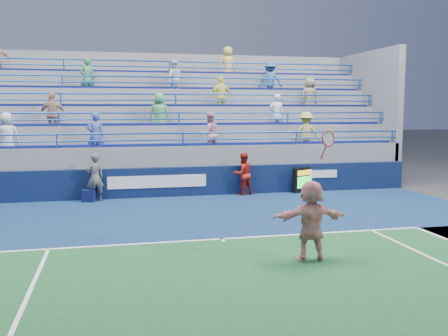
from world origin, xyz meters
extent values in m
plane|color=#333538|center=(0.00, 0.00, 0.00)|extent=(120.00, 120.00, 0.00)
cube|color=#0D2345|center=(0.00, 2.20, 0.01)|extent=(18.00, 8.40, 0.02)
cube|color=white|center=(0.00, 0.00, 0.02)|extent=(11.00, 0.10, 0.01)
cube|color=white|center=(0.00, -0.10, 0.02)|extent=(0.08, 0.30, 0.01)
cube|color=#0A173A|center=(0.00, 6.50, 0.55)|extent=(18.00, 0.30, 1.10)
cube|color=white|center=(-1.00, 6.34, 0.60)|extent=(3.60, 0.02, 0.45)
cube|color=white|center=(5.20, 6.34, 0.70)|extent=(1.80, 0.02, 0.30)
cube|color=slate|center=(0.00, 9.45, 0.55)|extent=(18.00, 5.60, 1.10)
cube|color=slate|center=(0.00, 9.45, 0.93)|extent=(18.00, 5.60, 1.85)
cube|color=navy|center=(0.00, 7.10, 1.90)|extent=(17.40, 0.45, 0.10)
cylinder|color=#1C4D9A|center=(0.00, 6.70, 2.35)|extent=(18.00, 0.07, 0.07)
cube|color=slate|center=(0.00, 9.95, 1.30)|extent=(18.00, 4.60, 2.60)
cube|color=navy|center=(0.00, 8.10, 2.65)|extent=(17.40, 0.45, 0.10)
cylinder|color=#1C4D9A|center=(0.00, 7.70, 3.10)|extent=(18.00, 0.07, 0.07)
cube|color=slate|center=(0.00, 10.45, 1.68)|extent=(18.00, 3.60, 3.35)
cube|color=navy|center=(0.00, 9.10, 3.40)|extent=(17.40, 0.45, 0.10)
cylinder|color=#1C4D9A|center=(0.00, 8.70, 3.85)|extent=(18.00, 0.07, 0.07)
cube|color=slate|center=(0.00, 10.95, 2.05)|extent=(18.00, 2.60, 4.10)
cube|color=navy|center=(0.00, 10.10, 4.15)|extent=(17.40, 0.45, 0.10)
cylinder|color=#1C4D9A|center=(0.00, 9.70, 4.60)|extent=(18.00, 0.07, 0.07)
cube|color=slate|center=(0.00, 11.45, 2.42)|extent=(18.00, 1.60, 4.85)
cube|color=navy|center=(0.00, 11.10, 4.90)|extent=(17.40, 0.45, 0.10)
cylinder|color=#1C4D9A|center=(0.00, 10.70, 5.35)|extent=(18.00, 0.07, 0.07)
imported|color=gold|center=(5.08, 7.10, 2.28)|extent=(1.21, 0.87, 1.70)
imported|color=tan|center=(-4.75, 8.10, 3.03)|extent=(1.00, 0.43, 1.70)
imported|color=silver|center=(0.09, 10.10, 4.53)|extent=(0.84, 0.67, 1.70)
imported|color=#469B51|center=(-0.73, 8.10, 3.03)|extent=(0.92, 0.69, 1.70)
imported|color=#397D51|center=(-3.53, 10.10, 4.53)|extent=(0.68, 0.51, 1.70)
imported|color=#305891|center=(4.51, 10.10, 4.53)|extent=(1.23, 0.90, 1.70)
imported|color=#EDBC5C|center=(2.76, 11.10, 5.28)|extent=(0.92, 0.70, 1.70)
imported|color=#354AA1|center=(-3.18, 7.10, 2.28)|extent=(0.67, 0.49, 1.70)
imported|color=silver|center=(4.14, 8.10, 3.03)|extent=(0.63, 0.43, 1.70)
imported|color=pink|center=(1.09, 7.10, 2.28)|extent=(0.97, 0.84, 1.70)
imported|color=#897D5B|center=(6.02, 9.10, 3.78)|extent=(0.88, 0.62, 1.70)
imported|color=#F7FC62|center=(2.00, 9.10, 3.78)|extent=(1.05, 0.58, 1.70)
imported|color=#BBBBC1|center=(-6.22, 7.10, 2.28)|extent=(0.93, 0.70, 1.70)
cube|color=black|center=(4.86, 6.37, 0.49)|extent=(1.36, 0.73, 0.98)
cube|color=gold|center=(4.86, 6.29, 0.79)|extent=(1.21, 0.02, 0.20)
cube|color=#19E533|center=(4.86, 6.29, 0.42)|extent=(1.21, 0.02, 0.44)
cube|color=#0C123C|center=(-3.42, 6.07, 0.22)|extent=(0.53, 0.53, 0.44)
cube|color=#0C123C|center=(-3.42, 6.26, 0.61)|extent=(0.43, 0.16, 0.34)
imported|color=white|center=(1.49, -2.08, 0.87)|extent=(1.65, 0.62, 1.75)
torus|color=#A8141C|center=(1.84, -2.08, 2.62)|extent=(0.36, 0.20, 0.35)
cylinder|color=#A8141C|center=(1.74, -2.08, 2.33)|extent=(0.08, 0.20, 0.32)
sphere|color=#C5D231|center=(1.89, -2.13, 2.77)|extent=(0.07, 0.07, 0.07)
imported|color=#151B3C|center=(-3.21, 6.09, 0.86)|extent=(0.73, 0.61, 1.71)
imported|color=#A61B13|center=(2.21, 6.22, 0.81)|extent=(0.92, 0.80, 1.61)
camera|label=1|loc=(-2.62, -11.83, 3.22)|focal=40.00mm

